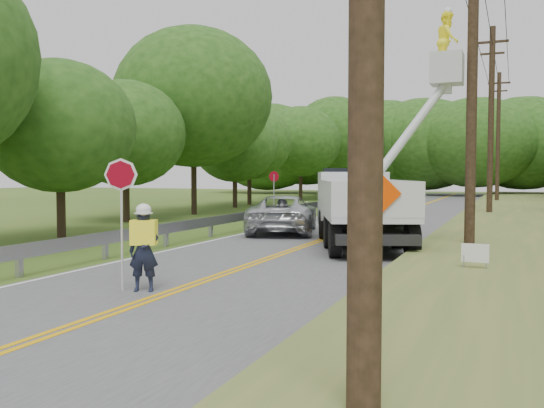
% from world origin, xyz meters
% --- Properties ---
extents(ground, '(140.00, 140.00, 0.00)m').
position_xyz_m(ground, '(0.00, 0.00, 0.00)').
color(ground, '#335319').
rests_on(ground, ground).
extents(road, '(7.20, 96.00, 0.03)m').
position_xyz_m(road, '(0.00, 14.00, 0.01)').
color(road, '#4D4D50').
rests_on(road, ground).
extents(guardrail, '(0.18, 48.00, 0.77)m').
position_xyz_m(guardrail, '(-4.02, 14.91, 0.55)').
color(guardrail, '#9A9BA2').
rests_on(guardrail, ground).
extents(utility_poles, '(1.60, 43.30, 10.00)m').
position_xyz_m(utility_poles, '(5.00, 17.02, 5.27)').
color(utility_poles, black).
rests_on(utility_poles, ground).
extents(tall_grass_verge, '(7.00, 96.00, 0.30)m').
position_xyz_m(tall_grass_verge, '(7.10, 14.00, 0.15)').
color(tall_grass_verge, '#526B31').
rests_on(tall_grass_verge, ground).
extents(treeline_left, '(9.94, 54.70, 10.63)m').
position_xyz_m(treeline_left, '(-10.29, 27.81, 5.55)').
color(treeline_left, '#332319').
rests_on(treeline_left, ground).
extents(treeline_horizon, '(58.30, 14.82, 12.46)m').
position_xyz_m(treeline_horizon, '(1.82, 56.00, 5.50)').
color(treeline_horizon, '#1E4313').
rests_on(treeline_horizon, ground).
extents(flagger, '(1.02, 0.63, 2.62)m').
position_xyz_m(flagger, '(-0.55, 0.71, 0.96)').
color(flagger, '#191E33').
rests_on(flagger, road).
extents(bucket_truck, '(5.50, 7.58, 7.02)m').
position_xyz_m(bucket_truck, '(1.50, 10.32, 1.58)').
color(bucket_truck, black).
rests_on(bucket_truck, road).
extents(suv_silver, '(3.78, 5.75, 1.47)m').
position_xyz_m(suv_silver, '(-2.20, 12.47, 0.75)').
color(suv_silver, silver).
rests_on(suv_silver, road).
extents(suv_darkgrey, '(3.49, 5.70, 1.54)m').
position_xyz_m(suv_darkgrey, '(-1.91, 22.85, 0.79)').
color(suv_darkgrey, '#383C40').
rests_on(suv_darkgrey, road).
extents(stop_sign_permanent, '(0.38, 0.40, 2.46)m').
position_xyz_m(stop_sign_permanent, '(-4.56, 17.24, 1.62)').
color(stop_sign_permanent, '#9A9BA2').
rests_on(stop_sign_permanent, ground).
extents(yard_sign, '(0.57, 0.05, 0.83)m').
position_xyz_m(yard_sign, '(5.43, 4.34, 0.60)').
color(yard_sign, white).
rests_on(yard_sign, ground).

